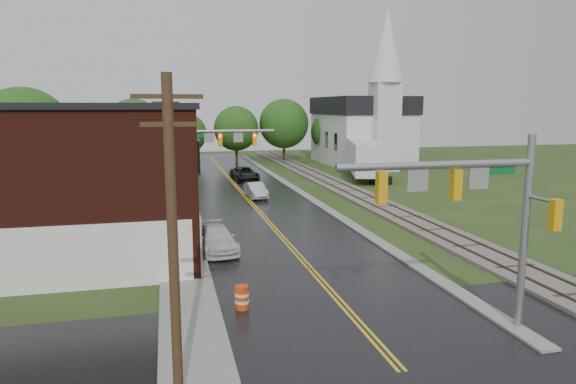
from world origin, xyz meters
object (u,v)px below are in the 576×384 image
object	(u,v)px
brick_building	(57,184)
tree_left_c	(93,144)
utility_pole_c	(166,138)
tree_left_b	(26,136)
sedan_silver	(256,190)
tree_left_e	(147,136)
utility_pole_b	(168,157)
pickup_white	(216,239)
church	(364,123)
utility_pole_a	(173,238)
traffic_signal_near	(474,199)
semi_trailer	(363,156)
construction_barrel	(242,298)
traffic_signal_far	(211,147)
suv_dark	(245,174)

from	to	relation	value
brick_building	tree_left_c	size ratio (longest dim) A/B	1.87
utility_pole_c	tree_left_c	distance (m)	8.16
tree_left_b	sedan_silver	bearing A→B (deg)	-1.94
tree_left_b	tree_left_e	size ratio (longest dim) A/B	1.19
utility_pole_b	sedan_silver	world-z (taller)	utility_pole_b
tree_left_c	pickup_white	xyz separation A→B (m)	(9.54, -24.99, -3.82)
tree_left_e	sedan_silver	bearing A→B (deg)	-56.60
pickup_white	brick_building	bearing A→B (deg)	173.71
church	tree_left_c	world-z (taller)	church
utility_pole_a	utility_pole_c	size ratio (longest dim) A/B	1.00
tree_left_b	traffic_signal_near	bearing A→B (deg)	-54.51
church	semi_trailer	world-z (taller)	church
church	construction_barrel	world-z (taller)	church
traffic_signal_far	tree_left_c	distance (m)	16.56
traffic_signal_far	brick_building	bearing A→B (deg)	-126.92
construction_barrel	church	bearing A→B (deg)	63.12
tree_left_c	pickup_white	bearing A→B (deg)	-69.11
tree_left_b	construction_barrel	distance (m)	29.65
suv_dark	sedan_silver	world-z (taller)	suv_dark
suv_dark	semi_trailer	world-z (taller)	semi_trailer
church	tree_left_c	xyz separation A→B (m)	(-33.85, -13.84, -1.32)
pickup_white	tree_left_e	bearing A→B (deg)	92.71
church	utility_pole_c	world-z (taller)	church
utility_pole_b	tree_left_e	distance (m)	23.99
tree_left_c	sedan_silver	size ratio (longest dim) A/B	1.87
semi_trailer	construction_barrel	size ratio (longest dim) A/B	14.06
construction_barrel	utility_pole_a	bearing A→B (deg)	-113.57
traffic_signal_near	church	bearing A→B (deg)	72.28
brick_building	utility_pole_b	bearing A→B (deg)	50.93
pickup_white	sedan_silver	bearing A→B (deg)	67.04
tree_left_e	pickup_white	xyz separation A→B (m)	(4.54, -30.99, -4.12)
utility_pole_a	utility_pole_b	distance (m)	22.00
utility_pole_a	semi_trailer	bearing A→B (deg)	62.15
traffic_signal_near	semi_trailer	bearing A→B (deg)	73.59
brick_building	utility_pole_c	world-z (taller)	utility_pole_c
tree_left_c	construction_barrel	world-z (taller)	tree_left_c
utility_pole_b	brick_building	bearing A→B (deg)	-129.07
construction_barrel	pickup_white	bearing A→B (deg)	91.20
church	traffic_signal_near	world-z (taller)	church
utility_pole_b	tree_left_c	bearing A→B (deg)	111.49
utility_pole_b	tree_left_b	xyz separation A→B (m)	(-11.05, 9.90, 1.00)
brick_building	utility_pole_c	size ratio (longest dim) A/B	1.59
utility_pole_c	pickup_white	size ratio (longest dim) A/B	1.90
semi_trailer	suv_dark	bearing A→B (deg)	176.72
tree_left_b	construction_barrel	bearing A→B (deg)	-61.96
brick_building	suv_dark	world-z (taller)	brick_building
brick_building	traffic_signal_far	distance (m)	15.03
traffic_signal_far	construction_barrel	distance (m)	21.35
traffic_signal_far	tree_left_b	world-z (taller)	tree_left_b
sedan_silver	tree_left_e	bearing A→B (deg)	119.32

